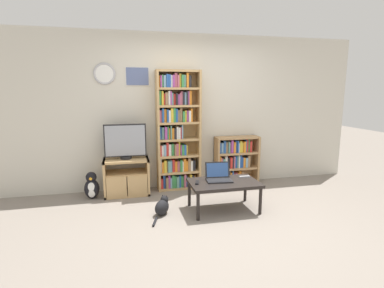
{
  "coord_description": "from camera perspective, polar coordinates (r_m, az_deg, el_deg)",
  "views": [
    {
      "loc": [
        -1.12,
        -3.34,
        1.68
      ],
      "look_at": [
        -0.12,
        0.93,
        0.88
      ],
      "focal_mm": 28.0,
      "sensor_mm": 36.0,
      "label": 1
    }
  ],
  "objects": [
    {
      "name": "ground_plane",
      "position": [
        3.9,
        5.03,
        -15.23
      ],
      "size": [
        18.0,
        18.0,
        0.0
      ],
      "primitive_type": "plane",
      "color": "gray"
    },
    {
      "name": "wall_back",
      "position": [
        5.19,
        -0.83,
        6.19
      ],
      "size": [
        6.18,
        0.09,
        2.6
      ],
      "color": "beige",
      "rests_on": "ground_plane"
    },
    {
      "name": "tv_stand",
      "position": [
        4.97,
        -12.34,
        -6.06
      ],
      "size": [
        0.71,
        0.44,
        0.59
      ],
      "color": "tan",
      "rests_on": "ground_plane"
    },
    {
      "name": "television",
      "position": [
        4.84,
        -12.59,
        0.46
      ],
      "size": [
        0.65,
        0.18,
        0.56
      ],
      "color": "black",
      "rests_on": "tv_stand"
    },
    {
      "name": "bookshelf_tall",
      "position": [
        5.02,
        -2.97,
        2.27
      ],
      "size": [
        0.73,
        0.28,
        1.99
      ],
      "color": "tan",
      "rests_on": "ground_plane"
    },
    {
      "name": "bookshelf_short",
      "position": [
        5.42,
        8.07,
        -3.06
      ],
      "size": [
        0.79,
        0.25,
        0.86
      ],
      "color": "tan",
      "rests_on": "ground_plane"
    },
    {
      "name": "coffee_table",
      "position": [
        4.24,
        6.08,
        -7.69
      ],
      "size": [
        0.96,
        0.6,
        0.41
      ],
      "color": "black",
      "rests_on": "ground_plane"
    },
    {
      "name": "laptop",
      "position": [
        4.27,
        5.05,
        -6.08
      ],
      "size": [
        0.37,
        0.3,
        0.25
      ],
      "rotation": [
        0.0,
        0.0,
        -0.09
      ],
      "color": "#232326",
      "rests_on": "coffee_table"
    },
    {
      "name": "remote_near_laptop",
      "position": [
        4.47,
        9.93,
        -6.15
      ],
      "size": [
        0.16,
        0.05,
        0.02
      ],
      "rotation": [
        0.0,
        0.0,
        4.69
      ],
      "color": "#99999E",
      "rests_on": "coffee_table"
    },
    {
      "name": "remote_far_from_laptop",
      "position": [
        4.14,
        0.99,
        -7.31
      ],
      "size": [
        0.09,
        0.17,
        0.02
      ],
      "rotation": [
        0.0,
        0.0,
        2.85
      ],
      "color": "black",
      "rests_on": "coffee_table"
    },
    {
      "name": "cat",
      "position": [
        4.18,
        -5.67,
        -11.76
      ],
      "size": [
        0.31,
        0.51,
        0.26
      ],
      "rotation": [
        0.0,
        0.0,
        -0.67
      ],
      "color": "black",
      "rests_on": "ground_plane"
    },
    {
      "name": "penguin_figurine",
      "position": [
        4.96,
        -18.56,
        -7.68
      ],
      "size": [
        0.23,
        0.21,
        0.42
      ],
      "color": "black",
      "rests_on": "ground_plane"
    }
  ]
}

